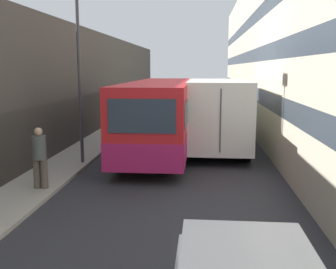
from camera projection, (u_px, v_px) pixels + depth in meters
ground_plane at (174, 164)px, 14.78m from camera, size 150.00×150.00×0.00m
sidewalk_left at (70, 161)px, 15.12m from camera, size 1.72×60.00×0.11m
building_left_shopfront at (17, 96)px, 14.88m from camera, size 2.40×60.00×5.61m
building_right_apartment at (315, 42)px, 13.61m from camera, size 2.40×60.00×9.03m
bus at (161, 114)px, 17.07m from camera, size 2.54×10.90×3.01m
box_truck at (217, 112)px, 17.41m from camera, size 2.48×7.77×3.08m
panel_van at (174, 104)px, 28.42m from camera, size 1.84×4.46×1.84m
pedestrian at (40, 156)px, 11.35m from camera, size 0.42×0.40×1.79m
street_lamp at (78, 31)px, 13.90m from camera, size 0.36×0.80×6.86m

